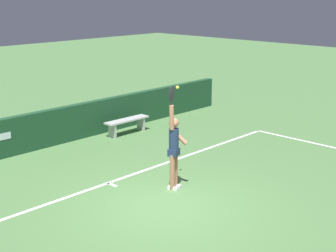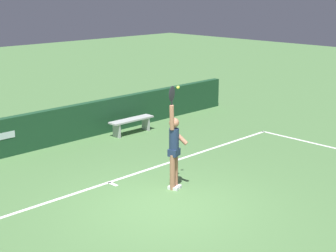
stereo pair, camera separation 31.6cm
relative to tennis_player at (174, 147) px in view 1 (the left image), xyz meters
The scene contains 6 objects.
ground_plane 1.38m from the tennis_player, 147.02° to the right, with size 60.00×60.00×0.00m, color #4F7A43.
court_lines 2.07m from the tennis_player, 116.60° to the right, with size 12.47×6.05×0.00m.
back_wall 4.87m from the tennis_player, 99.71° to the left, with size 15.89×0.23×1.05m.
tennis_player is the anchor object (origin of this frame).
tennis_ball 1.32m from the tennis_player, 24.06° to the left, with size 0.07×0.07×0.07m.
courtside_bench_near 4.72m from the tennis_player, 61.06° to the left, with size 1.55×0.38×0.47m.
Camera 1 is at (-7.04, -6.79, 4.38)m, focal length 54.46 mm.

